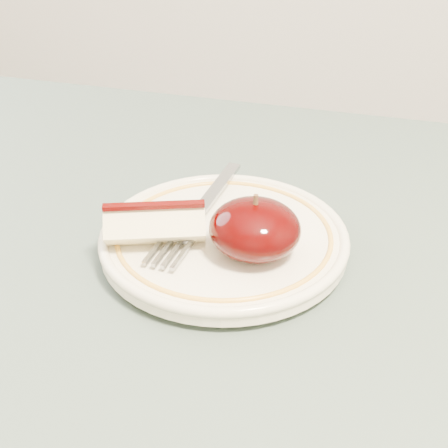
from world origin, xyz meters
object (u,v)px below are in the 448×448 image
(table, at_px, (108,393))
(plate, at_px, (224,238))
(fork, at_px, (199,212))
(apple_half, at_px, (255,229))

(table, relative_size, plate, 4.26)
(table, bearing_deg, fork, 71.58)
(apple_half, xyz_separation_m, fork, (-0.06, 0.04, -0.02))
(plate, relative_size, fork, 1.15)
(apple_half, distance_m, fork, 0.07)
(plate, height_order, apple_half, apple_half)
(plate, bearing_deg, table, -124.10)
(plate, distance_m, fork, 0.04)
(apple_half, bearing_deg, table, -140.35)
(table, relative_size, fork, 4.88)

